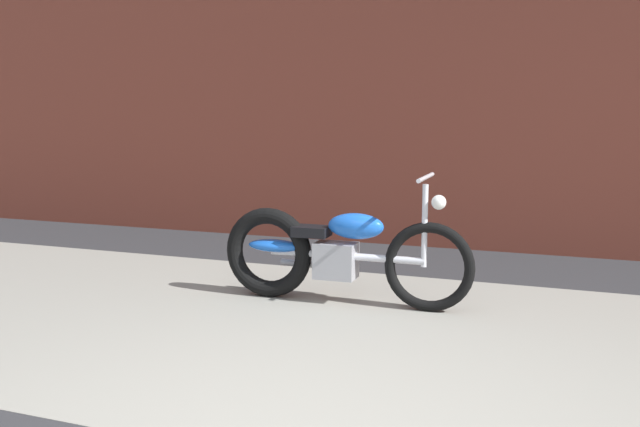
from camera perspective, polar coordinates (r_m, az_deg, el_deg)
sidewalk_slab at (r=4.58m, az=5.24°, el=-10.32°), size 36.00×3.50×0.01m
motorcycle_blue at (r=5.30m, az=0.55°, el=-3.30°), size 2.01×0.58×1.03m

